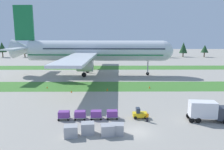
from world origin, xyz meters
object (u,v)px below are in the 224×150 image
Objects in this scene: baggage_tug at (140,114)px; taxiway_marker_3 at (150,87)px; uld_container_2 at (88,128)px; uld_container_3 at (117,129)px; catering_truck at (208,111)px; taxiway_marker_1 at (47,87)px; cargo_dolly_lead at (112,114)px; cargo_dolly_third at (80,114)px; taxiway_marker_0 at (107,89)px; uld_container_1 at (71,131)px; cargo_dolly_second at (96,114)px; taxiway_marker_2 at (71,92)px; ground_crew_marshaller at (147,117)px; cargo_dolly_fourth at (64,115)px; uld_container_0 at (108,130)px; airliner at (93,51)px.

baggage_tug reaches higher than taxiway_marker_3.
uld_container_2 is 1.00× the size of uld_container_3.
taxiway_marker_1 is (-35.24, 24.44, -1.72)m from catering_truck.
cargo_dolly_lead is 0.32× the size of catering_truck.
cargo_dolly_third is 3.24× the size of taxiway_marker_0.
cargo_dolly_second is at bearing 64.26° from uld_container_1.
taxiway_marker_3 reaches higher than taxiway_marker_2.
uld_container_2 is (-8.83, -6.32, 0.08)m from baggage_tug.
uld_container_2 is at bearing -177.88° from ground_crew_marshaller.
uld_container_1 is at bearing -119.91° from taxiway_marker_3.
cargo_dolly_fourth is 21.94m from taxiway_marker_0.
uld_container_2 reaches higher than uld_container_1.
taxiway_marker_3 is at bearing 68.38° from uld_container_0.
uld_container_3 is (4.55, -0.22, -0.05)m from uld_container_2.
baggage_tug is 8.96m from uld_container_0.
catering_truck reaches higher than cargo_dolly_lead.
taxiway_marker_3 is at bearing 152.12° from cargo_dolly_lead.
uld_container_1 is (-5.49, -0.40, 0.02)m from uld_container_0.
catering_truck is at bearing -50.13° from taxiway_marker_0.
uld_container_1 is (0.69, -51.11, -8.36)m from airliner.
cargo_dolly_lead is 4.86× the size of taxiway_marker_1.
taxiway_marker_3 is (14.71, 28.86, -0.55)m from uld_container_2.
catering_truck is (23.77, -45.35, -7.27)m from airliner.
cargo_dolly_third is 1.13× the size of uld_container_1.
baggage_tug is at bearing 32.78° from uld_container_1.
taxiway_marker_3 is at bearing -160.26° from catering_truck.
cargo_dolly_third is 8.17m from uld_container_0.
cargo_dolly_third is at bearing -61.67° from taxiway_marker_1.
catering_truck is 18.42m from uld_container_0.
cargo_dolly_fourth is 3.24× the size of taxiway_marker_0.
cargo_dolly_fourth is at bearing 152.81° from ground_crew_marshaller.
ground_crew_marshaller reaches higher than taxiway_marker_3.
taxiway_marker_2 is at bearing 105.56° from uld_container_2.
uld_container_1 is (-6.24, -7.05, -0.06)m from cargo_dolly_lead.
uld_container_1 is (-3.35, -6.94, -0.06)m from cargo_dolly_second.
airliner is at bearing 93.55° from uld_container_2.
uld_container_1 reaches higher than taxiway_marker_2.
ground_crew_marshaller is (-10.68, -0.22, -1.01)m from catering_truck.
cargo_dolly_third is 28.39m from taxiway_marker_3.
taxiway_marker_1 is (-12.61, 23.38, -0.69)m from cargo_dolly_third.
ground_crew_marshaller is (6.16, -1.51, 0.03)m from cargo_dolly_lead.
uld_container_2 is at bearing 16.31° from cargo_dolly_third.
cargo_dolly_lead is 8.70m from cargo_dolly_fourth.
airliner is 37.18× the size of uld_container_2.
uld_container_0 is at bearing 15.90° from cargo_dolly_second.
uld_container_0 is 1.52m from uld_container_3.
cargo_dolly_third reaches higher than taxiway_marker_3.
taxiway_marker_3 is at bearing -0.83° from taxiway_marker_1.
taxiway_marker_0 is at bearing 79.45° from uld_container_1.
cargo_dolly_third is 2.90m from cargo_dolly_fourth.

